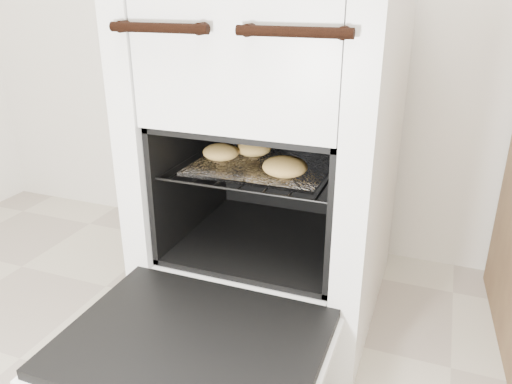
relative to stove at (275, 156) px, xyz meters
The scene contains 5 objects.
stove is the anchor object (origin of this frame).
oven_door 0.55m from the stove, 90.00° to the right, with size 0.53×0.41×0.04m.
oven_rack 0.06m from the stove, 90.00° to the right, with size 0.43×0.41×0.01m.
foil_sheet 0.08m from the stove, 90.00° to the right, with size 0.33×0.29×0.01m, color white.
baked_rolls 0.11m from the stove, 96.76° to the right, with size 0.32×0.24×0.04m.
Camera 1 is at (0.23, -0.02, 0.85)m, focal length 35.00 mm.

